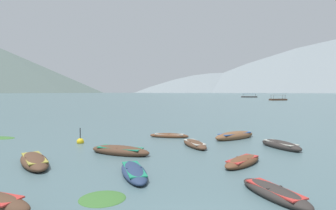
% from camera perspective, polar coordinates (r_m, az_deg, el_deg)
% --- Properties ---
extents(ground_plane, '(6000.00, 6000.00, 0.00)m').
position_cam_1_polar(ground_plane, '(1505.65, -2.42, 2.71)').
color(ground_plane, '#476066').
extents(mountain_1, '(791.67, 791.67, 201.79)m').
position_cam_1_polar(mountain_1, '(1651.34, -18.54, 6.08)').
color(mountain_1, '#4C5B56').
rests_on(mountain_1, ground).
extents(mountain_2, '(898.73, 898.73, 221.77)m').
position_cam_1_polar(mountain_2, '(1321.69, 8.94, 7.47)').
color(mountain_2, slate).
rests_on(mountain_2, ground).
extents(mountain_3, '(2060.14, 2060.14, 522.35)m').
position_cam_1_polar(mountain_3, '(1834.31, 28.04, 10.59)').
color(mountain_3, slate).
rests_on(mountain_3, ground).
extents(rowboat_0, '(3.07, 3.90, 0.61)m').
position_cam_1_polar(rowboat_0, '(15.21, -26.80, -10.68)').
color(rowboat_0, '#4C3323').
rests_on(rowboat_0, ground).
extents(rowboat_1, '(4.08, 3.21, 0.71)m').
position_cam_1_polar(rowboat_1, '(21.55, 14.13, -6.44)').
color(rowboat_1, brown).
rests_on(rowboat_1, ground).
extents(rowboat_2, '(3.94, 2.59, 0.63)m').
position_cam_1_polar(rowboat_2, '(16.10, -10.24, -9.65)').
color(rowboat_2, '#4C3323').
rests_on(rowboat_2, ground).
extents(rowboat_3, '(2.85, 2.82, 0.50)m').
position_cam_1_polar(rowboat_3, '(14.15, 15.72, -11.62)').
color(rowboat_3, brown).
rests_on(rowboat_3, ground).
extents(rowboat_4, '(2.09, 3.37, 0.61)m').
position_cam_1_polar(rowboat_4, '(18.99, 23.06, -7.94)').
color(rowboat_4, '#2D2826').
rests_on(rowboat_4, ground).
extents(rowboat_5, '(3.29, 1.54, 0.42)m').
position_cam_1_polar(rowboat_5, '(21.51, 0.26, -6.60)').
color(rowboat_5, brown).
rests_on(rowboat_5, ground).
extents(rowboat_6, '(1.79, 3.23, 0.50)m').
position_cam_1_polar(rowboat_6, '(18.07, 5.73, -8.37)').
color(rowboat_6, '#4C3323').
rests_on(rowboat_6, ground).
extents(rowboat_7, '(1.82, 3.55, 0.48)m').
position_cam_1_polar(rowboat_7, '(12.11, -7.34, -14.05)').
color(rowboat_7, navy).
rests_on(rowboat_7, ground).
extents(rowboat_9, '(1.98, 3.18, 0.48)m').
position_cam_1_polar(rowboat_9, '(10.42, 21.87, -17.08)').
color(rowboat_9, '#2D2826').
rests_on(rowboat_9, ground).
extents(ferry_1, '(7.46, 3.39, 2.54)m').
position_cam_1_polar(ferry_1, '(122.57, 22.55, 1.13)').
color(ferry_1, '#4C3323').
rests_on(ferry_1, ground).
extents(ferry_2, '(10.85, 6.90, 2.54)m').
position_cam_1_polar(ferry_2, '(181.80, 17.03, 1.71)').
color(ferry_2, '#2D2826').
rests_on(ferry_2, ground).
extents(mooring_buoy, '(0.51, 0.51, 1.25)m').
position_cam_1_polar(mooring_buoy, '(20.11, -18.32, -7.48)').
color(mooring_buoy, yellow).
rests_on(mooring_buoy, ground).
extents(weed_patch_1, '(2.82, 1.98, 0.14)m').
position_cam_1_polar(weed_patch_1, '(25.07, -32.38, -6.01)').
color(weed_patch_1, '#38662D').
rests_on(weed_patch_1, ground).
extents(weed_patch_2, '(1.66, 1.54, 0.14)m').
position_cam_1_polar(weed_patch_2, '(9.91, -13.89, -18.96)').
color(weed_patch_2, '#38662D').
rests_on(weed_patch_2, ground).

